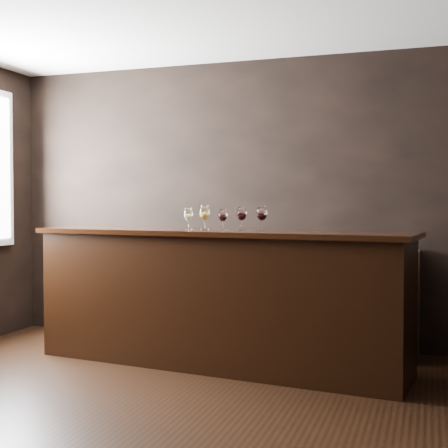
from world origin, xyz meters
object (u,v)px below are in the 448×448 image
(back_bar_shelf, at_px, (271,298))
(glass_red_c, at_px, (262,214))
(glass_amber, at_px, (204,213))
(glass_white, at_px, (188,215))
(glass_red_b, at_px, (242,214))
(bar_counter, at_px, (218,300))
(glass_red_a, at_px, (223,216))

(back_bar_shelf, bearing_deg, glass_red_c, -81.46)
(back_bar_shelf, height_order, glass_amber, glass_amber)
(glass_white, xyz_separation_m, glass_red_c, (0.67, -0.03, 0.01))
(back_bar_shelf, xyz_separation_m, glass_red_b, (-0.06, -0.75, 0.81))
(back_bar_shelf, relative_size, glass_amber, 13.15)
(back_bar_shelf, height_order, glass_red_b, glass_red_b)
(bar_counter, bearing_deg, glass_red_a, 12.53)
(back_bar_shelf, height_order, glass_red_a, glass_red_a)
(bar_counter, bearing_deg, glass_amber, -170.12)
(back_bar_shelf, bearing_deg, glass_white, -127.94)
(glass_red_c, bearing_deg, back_bar_shelf, 98.54)
(glass_red_a, bearing_deg, glass_red_c, -3.54)
(glass_red_a, relative_size, glass_red_b, 0.87)
(bar_counter, relative_size, back_bar_shelf, 1.18)
(back_bar_shelf, distance_m, glass_red_b, 1.11)
(back_bar_shelf, bearing_deg, glass_red_a, -108.08)
(back_bar_shelf, xyz_separation_m, glass_amber, (-0.40, -0.74, 0.81))
(bar_counter, height_order, glass_red_c, glass_red_c)
(bar_counter, xyz_separation_m, glass_red_a, (0.04, 0.00, 0.72))
(glass_red_a, height_order, glass_red_c, glass_red_c)
(glass_white, height_order, glass_amber, glass_amber)
(glass_amber, xyz_separation_m, glass_red_a, (0.16, 0.01, -0.02))
(glass_amber, relative_size, glass_red_b, 1.02)
(bar_counter, distance_m, glass_red_c, 0.84)
(back_bar_shelf, bearing_deg, glass_amber, -118.40)
(bar_counter, relative_size, glass_amber, 15.54)
(glass_amber, height_order, glass_red_a, glass_amber)
(bar_counter, relative_size, glass_red_c, 15.70)
(glass_amber, relative_size, glass_red_c, 1.01)
(glass_white, distance_m, glass_red_a, 0.32)
(glass_white, height_order, glass_red_a, glass_white)
(glass_red_b, relative_size, glass_red_c, 0.99)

